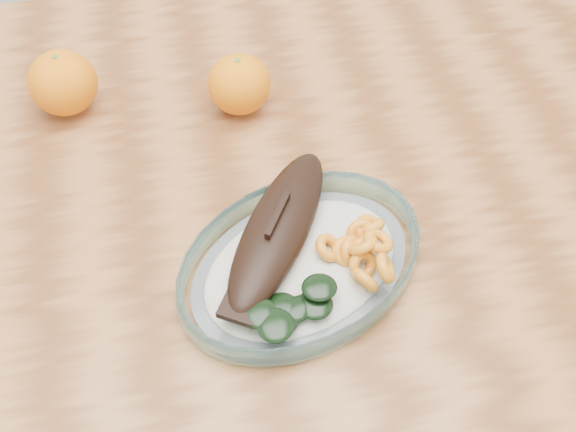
% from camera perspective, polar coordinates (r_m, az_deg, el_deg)
% --- Properties ---
extents(ground, '(3.00, 3.00, 0.00)m').
position_cam_1_polar(ground, '(1.50, -3.12, -16.03)').
color(ground, slate).
rests_on(ground, ground).
extents(dining_table, '(1.20, 0.80, 0.75)m').
position_cam_1_polar(dining_table, '(0.93, -4.83, -0.60)').
color(dining_table, brown).
rests_on(dining_table, ground).
extents(plated_meal, '(0.65, 0.65, 0.08)m').
position_cam_1_polar(plated_meal, '(0.75, 0.95, -3.48)').
color(plated_meal, white).
rests_on(plated_meal, dining_table).
extents(orange_left, '(0.08, 0.08, 0.08)m').
position_cam_1_polar(orange_left, '(0.94, -17.36, 10.01)').
color(orange_left, '#EE6404').
rests_on(orange_left, dining_table).
extents(orange_right, '(0.08, 0.08, 0.08)m').
position_cam_1_polar(orange_right, '(0.91, -3.88, 10.35)').
color(orange_right, '#EE6404').
rests_on(orange_right, dining_table).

